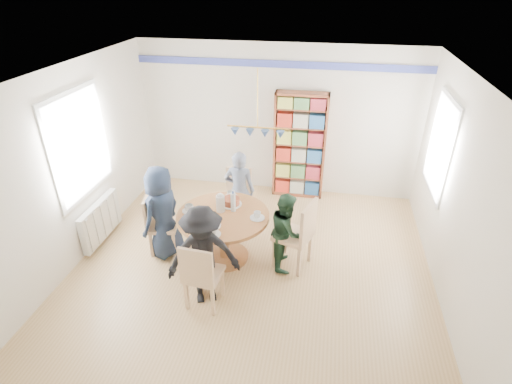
% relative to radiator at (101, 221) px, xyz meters
% --- Properties ---
extents(ground, '(5.00, 5.00, 0.00)m').
position_rel_radiator_xyz_m(ground, '(2.42, -0.30, -0.35)').
color(ground, tan).
extents(room_shell, '(5.00, 5.00, 5.00)m').
position_rel_radiator_xyz_m(room_shell, '(2.16, 0.57, 1.30)').
color(room_shell, white).
rests_on(room_shell, ground).
extents(radiator, '(0.12, 1.00, 0.60)m').
position_rel_radiator_xyz_m(radiator, '(0.00, 0.00, 0.00)').
color(radiator, silver).
rests_on(radiator, ground).
extents(dining_table, '(1.30, 1.30, 0.75)m').
position_rel_radiator_xyz_m(dining_table, '(1.98, -0.09, 0.21)').
color(dining_table, olive).
rests_on(dining_table, ground).
extents(chair_left, '(0.48, 0.48, 0.93)m').
position_rel_radiator_xyz_m(chair_left, '(0.98, -0.09, 0.16)').
color(chair_left, tan).
rests_on(chair_left, ground).
extents(chair_right, '(0.60, 0.60, 1.06)m').
position_rel_radiator_xyz_m(chair_right, '(3.06, -0.09, 0.23)').
color(chair_right, tan).
rests_on(chair_right, ground).
extents(chair_far, '(0.43, 0.43, 0.95)m').
position_rel_radiator_xyz_m(chair_far, '(1.96, 0.91, 0.17)').
color(chair_far, tan).
rests_on(chair_far, ground).
extents(chair_near, '(0.47, 0.47, 0.97)m').
position_rel_radiator_xyz_m(chair_near, '(1.96, -1.09, 0.18)').
color(chair_near, tan).
rests_on(chair_near, ground).
extents(person_left, '(0.63, 0.79, 1.41)m').
position_rel_radiator_xyz_m(person_left, '(1.10, -0.13, 0.35)').
color(person_left, '#182236').
rests_on(person_left, ground).
extents(person_right, '(0.49, 0.60, 1.15)m').
position_rel_radiator_xyz_m(person_right, '(2.88, -0.06, 0.22)').
color(person_right, '#18311F').
rests_on(person_right, ground).
extents(person_far, '(0.49, 0.32, 1.33)m').
position_rel_radiator_xyz_m(person_far, '(2.02, 0.77, 0.32)').
color(person_far, gray).
rests_on(person_far, ground).
extents(person_near, '(1.01, 0.79, 1.37)m').
position_rel_radiator_xyz_m(person_near, '(1.96, -0.95, 0.33)').
color(person_near, black).
rests_on(person_near, ground).
extents(bookshelf, '(0.92, 0.28, 1.93)m').
position_rel_radiator_xyz_m(bookshelf, '(2.85, 2.04, 0.60)').
color(bookshelf, brown).
rests_on(bookshelf, ground).
extents(tableware, '(1.18, 1.18, 0.31)m').
position_rel_radiator_xyz_m(tableware, '(1.96, -0.06, 0.47)').
color(tableware, white).
rests_on(tableware, dining_table).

